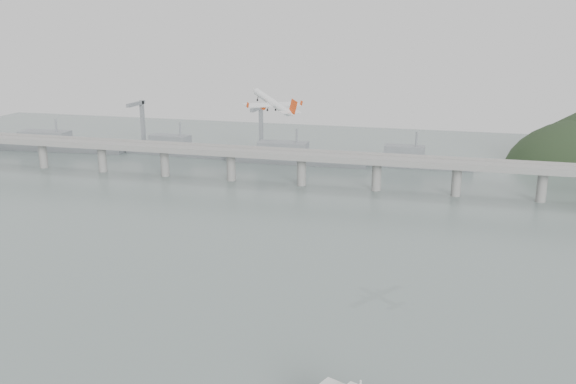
% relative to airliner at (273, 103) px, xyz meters
% --- Properties ---
extents(ground, '(900.00, 900.00, 0.00)m').
position_rel_airliner_xyz_m(ground, '(10.68, -69.53, -71.34)').
color(ground, slate).
rests_on(ground, ground).
extents(bridge, '(800.00, 22.00, 23.90)m').
position_rel_airliner_xyz_m(bridge, '(9.53, 130.47, -53.70)').
color(bridge, gray).
rests_on(bridge, ground).
extents(distant_fleet, '(453.00, 60.90, 40.00)m').
position_rel_airliner_xyz_m(distant_fleet, '(-144.67, 195.54, -65.12)').
color(distant_fleet, slate).
rests_on(distant_fleet, ground).
extents(airliner, '(27.57, 26.47, 11.91)m').
position_rel_airliner_xyz_m(airliner, '(0.00, 0.00, 0.00)').
color(airliner, silver).
rests_on(airliner, ground).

